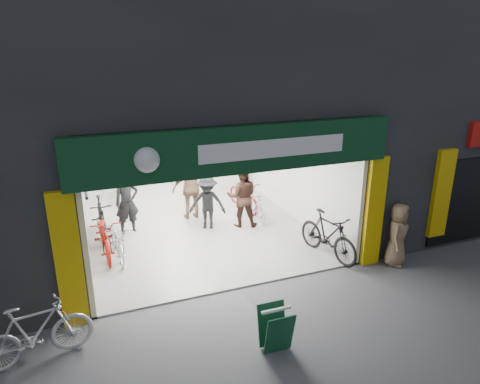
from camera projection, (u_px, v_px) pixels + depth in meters
ground at (240, 289)px, 9.07m from camera, size 60.00×60.00×0.00m
building at (207, 67)px, 12.39m from camera, size 17.00×10.27×8.00m
bike_left_front at (118, 240)px, 10.30m from camera, size 0.68×1.73×0.89m
bike_left_midfront at (101, 219)px, 11.33m from camera, size 0.55×1.84×1.10m
bike_left_midback at (105, 235)px, 10.37m from camera, size 0.76×2.01×1.05m
bike_left_back at (117, 186)px, 14.09m from camera, size 0.54×1.69×1.01m
bike_right_front at (328, 235)px, 10.27m from camera, size 0.90×1.97×1.14m
bike_right_mid at (244, 195)px, 13.35m from camera, size 0.82×1.85×0.94m
bike_right_back at (255, 205)px, 12.54m from camera, size 0.50×1.56×0.93m
parked_bike at (35, 333)px, 6.83m from camera, size 1.84×0.78×1.07m
customer_a at (127, 202)px, 11.50m from camera, size 0.72×0.55×1.79m
customer_b at (242, 197)px, 11.94m from camera, size 1.05×0.93×1.80m
customer_c at (207, 203)px, 11.77m from camera, size 1.16×0.94×1.56m
customer_d at (192, 188)px, 12.44m from camera, size 1.13×0.48×1.93m
pedestrian_near at (397, 235)px, 9.86m from camera, size 0.87×0.85×1.52m
sandwich_board at (276, 328)px, 7.12m from camera, size 0.52×0.52×0.77m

